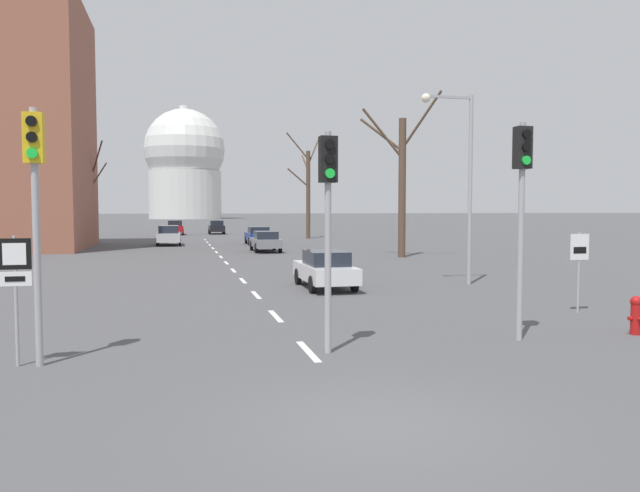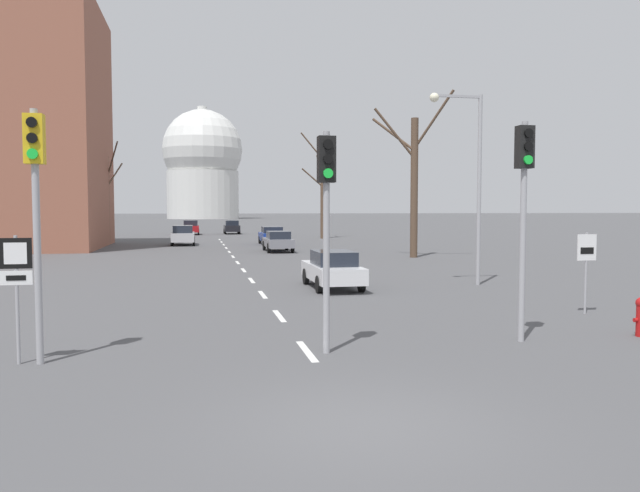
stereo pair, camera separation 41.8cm
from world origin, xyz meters
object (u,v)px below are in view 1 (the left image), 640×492
street_lamp_right (461,167)px  sedan_far_left (325,269)px  traffic_signal_centre_tall (328,199)px  sedan_distant_centre (175,227)px  sedan_near_right (169,235)px  sedan_far_right (258,235)px  traffic_signal_near_right (522,189)px  sedan_mid_centre (216,227)px  speed_limit_sign (579,258)px  traffic_signal_near_left (35,187)px  fire_hydrant (636,314)px  sedan_near_left (266,241)px  route_sign_post (15,278)px

street_lamp_right → sedan_far_left: street_lamp_right is taller
traffic_signal_centre_tall → sedan_distant_centre: (-3.27, 62.41, -2.40)m
sedan_near_right → sedan_far_right: sedan_near_right is taller
traffic_signal_near_right → sedan_far_left: size_ratio=1.15×
sedan_mid_centre → speed_limit_sign: bearing=-83.6°
traffic_signal_near_left → sedan_near_right: bearing=87.2°
street_lamp_right → sedan_mid_centre: bearing=96.8°
traffic_signal_near_right → fire_hydrant: (3.10, -0.05, -3.00)m
traffic_signal_near_right → sedan_far_left: (-2.18, 10.27, -2.76)m
street_lamp_right → sedan_near_left: (-4.92, 20.99, -3.93)m
sedan_far_left → route_sign_post: bearing=-129.9°
sedan_near_left → sedan_near_right: 11.65m
traffic_signal_near_left → sedan_far_left: 13.46m
traffic_signal_near_left → street_lamp_right: bearing=36.6°
route_sign_post → sedan_far_right: bearing=76.2°
fire_hydrant → sedan_far_right: 40.47m
sedan_near_left → street_lamp_right: bearing=-76.8°
route_sign_post → sedan_near_right: 40.66m
traffic_signal_near_left → sedan_far_left: size_ratio=1.14×
route_sign_post → speed_limit_sign: route_sign_post is taller
traffic_signal_near_left → sedan_near_left: bearing=74.2°
traffic_signal_near_left → traffic_signal_near_right: (10.37, 0.05, 0.03)m
street_lamp_right → sedan_distant_centre: size_ratio=1.66×
sedan_near_right → sedan_far_right: size_ratio=1.02×
traffic_signal_near_left → street_lamp_right: (13.72, 10.20, 1.23)m
route_sign_post → speed_limit_sign: 14.85m
route_sign_post → street_lamp_right: bearing=35.7°
traffic_signal_near_left → sedan_mid_centre: size_ratio=1.16×
sedan_far_left → sedan_far_right: (1.26, 29.94, 0.04)m
sedan_distant_centre → traffic_signal_near_right: bearing=-82.7°
sedan_distant_centre → sedan_near_right: bearing=-91.3°
traffic_signal_near_left → sedan_far_right: traffic_signal_near_left is taller
traffic_signal_near_left → street_lamp_right: 17.14m
sedan_mid_centre → sedan_near_right: bearing=-103.2°
fire_hydrant → street_lamp_right: street_lamp_right is taller
traffic_signal_near_left → sedan_near_right: (1.97, 40.64, -2.63)m
route_sign_post → fire_hydrant: 13.94m
sedan_near_right → sedan_far_left: sedan_near_right is taller
traffic_signal_centre_tall → sedan_far_left: bearing=76.9°
sedan_near_left → sedan_far_left: sedan_near_left is taller
traffic_signal_near_right → sedan_mid_centre: (-3.02, 63.59, -2.68)m
traffic_signal_centre_tall → sedan_far_right: traffic_signal_centre_tall is taller
sedan_near_left → sedan_distant_centre: size_ratio=1.00×
traffic_signal_near_left → sedan_far_right: bearing=76.8°
sedan_near_left → sedan_far_right: (0.64, 9.07, 0.02)m
sedan_far_left → sedan_far_right: size_ratio=1.00×
traffic_signal_near_right → fire_hydrant: size_ratio=5.30×
traffic_signal_centre_tall → speed_limit_sign: bearing=21.7°
sedan_near_left → route_sign_post: bearing=-106.5°
sedan_near_left → sedan_mid_centre: (-1.45, 32.45, 0.05)m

